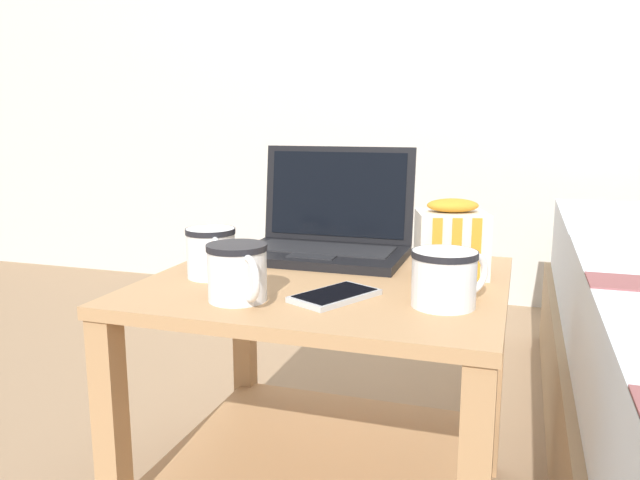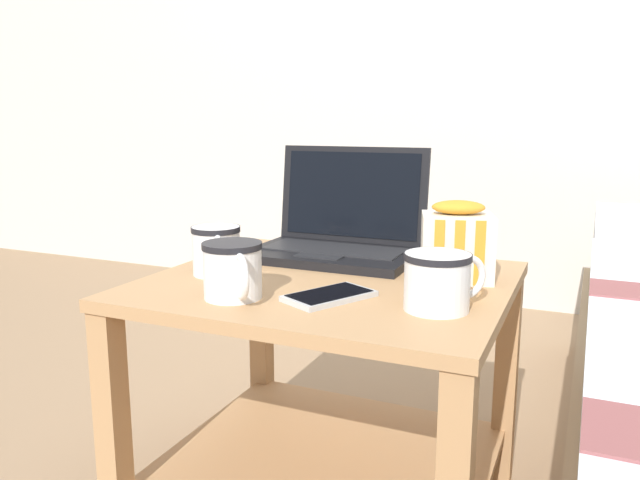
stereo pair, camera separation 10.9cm
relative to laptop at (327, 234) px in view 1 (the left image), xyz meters
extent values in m
cube|color=tan|center=(0.06, -0.19, -0.06)|extent=(0.64, 0.58, 0.02)
cube|color=tan|center=(0.06, -0.19, -0.41)|extent=(0.60, 0.54, 0.02)
cube|color=tan|center=(-0.23, -0.45, -0.30)|extent=(0.04, 0.04, 0.46)
cube|color=tan|center=(-0.23, 0.07, -0.30)|extent=(0.04, 0.04, 0.46)
cube|color=tan|center=(0.35, 0.07, -0.30)|extent=(0.04, 0.04, 0.46)
cube|color=black|center=(0.00, -0.04, -0.04)|extent=(0.34, 0.22, 0.02)
cube|color=#232326|center=(0.00, -0.02, -0.03)|extent=(0.29, 0.12, 0.00)
cube|color=#232326|center=(0.00, -0.10, -0.03)|extent=(0.10, 0.05, 0.00)
cube|color=black|center=(0.00, 0.08, 0.08)|extent=(0.34, 0.03, 0.21)
cube|color=black|center=(0.00, 0.08, 0.08)|extent=(0.31, 0.03, 0.19)
cube|color=blue|center=(-0.02, 0.09, 0.11)|extent=(0.05, 0.00, 0.03)
cube|color=black|center=(0.10, 0.08, 0.06)|extent=(0.03, 0.01, 0.04)
cube|color=blue|center=(0.09, 0.09, 0.09)|extent=(0.02, 0.01, 0.04)
cube|color=red|center=(0.02, 0.08, 0.05)|extent=(0.04, 0.01, 0.03)
cylinder|color=white|center=(0.28, -0.30, 0.00)|extent=(0.10, 0.10, 0.09)
cylinder|color=black|center=(0.28, -0.30, 0.04)|extent=(0.10, 0.10, 0.01)
cylinder|color=black|center=(0.28, -0.30, 0.03)|extent=(0.09, 0.09, 0.01)
torus|color=white|center=(0.32, -0.26, 0.00)|extent=(0.06, 0.06, 0.07)
cylinder|color=white|center=(-0.15, -0.24, 0.00)|extent=(0.09, 0.09, 0.09)
cylinder|color=black|center=(-0.15, -0.24, 0.04)|extent=(0.09, 0.09, 0.01)
cylinder|color=black|center=(-0.15, -0.24, 0.03)|extent=(0.08, 0.08, 0.01)
torus|color=white|center=(-0.12, -0.28, 0.00)|extent=(0.05, 0.06, 0.07)
cylinder|color=white|center=(-0.04, -0.37, 0.00)|extent=(0.09, 0.09, 0.09)
cylinder|color=black|center=(-0.04, -0.37, 0.04)|extent=(0.10, 0.10, 0.01)
cylinder|color=black|center=(-0.04, -0.37, 0.03)|extent=(0.09, 0.09, 0.01)
torus|color=white|center=(0.00, -0.40, 0.00)|extent=(0.06, 0.06, 0.07)
cube|color=silver|center=(0.27, -0.10, 0.01)|extent=(0.15, 0.13, 0.12)
cube|color=orange|center=(0.25, -0.16, 0.01)|extent=(0.02, 0.01, 0.11)
cube|color=orange|center=(0.29, -0.15, 0.01)|extent=(0.02, 0.01, 0.11)
cube|color=orange|center=(0.32, -0.14, 0.01)|extent=(0.02, 0.01, 0.11)
ellipsoid|color=orange|center=(0.27, -0.10, 0.09)|extent=(0.11, 0.08, 0.03)
cube|color=#B7BABC|center=(0.11, -0.31, -0.04)|extent=(0.14, 0.17, 0.01)
cube|color=black|center=(0.11, -0.31, -0.04)|extent=(0.12, 0.15, 0.00)
camera|label=1|loc=(0.39, -1.25, 0.24)|focal=35.00mm
camera|label=2|loc=(0.49, -1.21, 0.24)|focal=35.00mm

